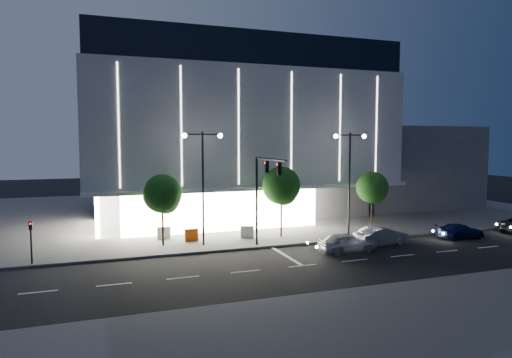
{
  "coord_description": "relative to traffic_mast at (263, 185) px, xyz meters",
  "views": [
    {
      "loc": [
        -10.85,
        -28.54,
        8.3
      ],
      "look_at": [
        2.28,
        8.59,
        5.0
      ],
      "focal_mm": 32.0,
      "sensor_mm": 36.0,
      "label": 1
    }
  ],
  "objects": [
    {
      "name": "ground",
      "position": [
        -1.0,
        -3.34,
        -5.03
      ],
      "size": [
        160.0,
        160.0,
        0.0
      ],
      "primitive_type": "plane",
      "color": "black",
      "rests_on": "ground"
    },
    {
      "name": "sidewalk_museum",
      "position": [
        4.0,
        20.66,
        -4.95
      ],
      "size": [
        70.0,
        40.0,
        0.15
      ],
      "primitive_type": "cube",
      "color": "#474747",
      "rests_on": "ground"
    },
    {
      "name": "sidewalk_near",
      "position": [
        4.0,
        -15.34,
        -4.95
      ],
      "size": [
        70.0,
        10.0,
        0.15
      ],
      "primitive_type": "cube",
      "color": "#474747",
      "rests_on": "ground"
    },
    {
      "name": "museum",
      "position": [
        1.98,
        18.97,
        4.25
      ],
      "size": [
        30.0,
        25.8,
        18.0
      ],
      "color": "#4C4C51",
      "rests_on": "ground"
    },
    {
      "name": "annex_building",
      "position": [
        25.0,
        20.66,
        -0.03
      ],
      "size": [
        16.0,
        20.0,
        10.0
      ],
      "primitive_type": "cube",
      "color": "#4C4C51",
      "rests_on": "ground"
    },
    {
      "name": "traffic_mast",
      "position": [
        0.0,
        0.0,
        0.0
      ],
      "size": [
        0.33,
        5.89,
        7.07
      ],
      "color": "black",
      "rests_on": "ground"
    },
    {
      "name": "street_lamp_west",
      "position": [
        -4.0,
        2.66,
        0.93
      ],
      "size": [
        3.16,
        0.36,
        9.0
      ],
      "color": "black",
      "rests_on": "ground"
    },
    {
      "name": "street_lamp_east",
      "position": [
        9.0,
        2.66,
        0.93
      ],
      "size": [
        3.16,
        0.36,
        9.0
      ],
      "color": "black",
      "rests_on": "ground"
    },
    {
      "name": "ped_signal_far",
      "position": [
        -16.0,
        1.16,
        -3.14
      ],
      "size": [
        0.22,
        0.24,
        3.0
      ],
      "color": "black",
      "rests_on": "ground"
    },
    {
      "name": "tree_left",
      "position": [
        -6.97,
        3.68,
        -0.99
      ],
      "size": [
        3.02,
        3.02,
        5.72
      ],
      "color": "black",
      "rests_on": "ground"
    },
    {
      "name": "tree_mid",
      "position": [
        3.03,
        3.68,
        -0.69
      ],
      "size": [
        3.25,
        3.25,
        6.15
      ],
      "color": "black",
      "rests_on": "ground"
    },
    {
      "name": "tree_right",
      "position": [
        12.03,
        3.68,
        -1.14
      ],
      "size": [
        2.91,
        2.91,
        5.51
      ],
      "color": "black",
      "rests_on": "ground"
    },
    {
      "name": "car_lead",
      "position": [
        5.63,
        -2.65,
        -4.29
      ],
      "size": [
        4.37,
        1.79,
        1.48
      ],
      "primitive_type": "imported",
      "rotation": [
        0.0,
        0.0,
        1.56
      ],
      "color": "#9E9FA5",
      "rests_on": "ground"
    },
    {
      "name": "car_second",
      "position": [
        9.49,
        -1.49,
        -4.28
      ],
      "size": [
        4.67,
        2.06,
        1.49
      ],
      "primitive_type": "imported",
      "rotation": [
        0.0,
        0.0,
        1.68
      ],
      "color": "#A6A8AD",
      "rests_on": "ground"
    },
    {
      "name": "car_third",
      "position": [
        17.43,
        -1.49,
        -4.41
      ],
      "size": [
        4.28,
        1.84,
        1.23
      ],
      "primitive_type": "imported",
      "rotation": [
        0.0,
        0.0,
        1.54
      ],
      "color": "#131A48",
      "rests_on": "ground"
    },
    {
      "name": "barrier_a",
      "position": [
        -4.6,
        4.42,
        -4.38
      ],
      "size": [
        1.11,
        0.31,
        1.0
      ],
      "primitive_type": "cube",
      "rotation": [
        0.0,
        0.0,
        0.06
      ],
      "color": "#F5590D",
      "rests_on": "sidewalk_museum"
    },
    {
      "name": "barrier_b",
      "position": [
        -6.61,
        6.02,
        -4.38
      ],
      "size": [
        1.12,
        0.37,
        1.0
      ],
      "primitive_type": "cube",
      "rotation": [
        0.0,
        0.0,
        -0.11
      ],
      "color": "white",
      "rests_on": "sidewalk_museum"
    },
    {
      "name": "barrier_d",
      "position": [
        0.07,
        4.07,
        -4.38
      ],
      "size": [
        1.12,
        0.61,
        1.0
      ],
      "primitive_type": "cube",
      "rotation": [
        0.0,
        0.0,
        -0.35
      ],
      "color": "silver",
      "rests_on": "sidewalk_museum"
    }
  ]
}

